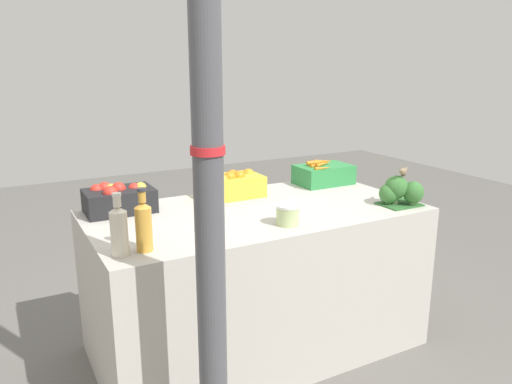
{
  "coord_description": "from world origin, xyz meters",
  "views": [
    {
      "loc": [
        -1.27,
        -2.33,
        1.64
      ],
      "look_at": [
        0.0,
        0.0,
        0.95
      ],
      "focal_mm": 35.0,
      "sensor_mm": 36.0,
      "label": 1
    }
  ],
  "objects_px": {
    "apple_crate": "(119,198)",
    "pickle_jar": "(288,215)",
    "carrot_crate": "(323,174)",
    "juice_bottle_cloudy": "(119,229)",
    "juice_bottle_amber": "(144,225)",
    "support_pole": "(208,152)",
    "sparrow_bird": "(403,172)",
    "broccoli_pile": "(400,191)",
    "orange_crate": "(231,184)"
  },
  "relations": [
    {
      "from": "apple_crate",
      "to": "juice_bottle_amber",
      "type": "relative_size",
      "value": 1.3
    },
    {
      "from": "orange_crate",
      "to": "broccoli_pile",
      "type": "bearing_deg",
      "value": -39.47
    },
    {
      "from": "carrot_crate",
      "to": "juice_bottle_cloudy",
      "type": "xyz_separation_m",
      "value": [
        -1.51,
        -0.63,
        0.05
      ]
    },
    {
      "from": "broccoli_pile",
      "to": "juice_bottle_cloudy",
      "type": "height_order",
      "value": "juice_bottle_cloudy"
    },
    {
      "from": "pickle_jar",
      "to": "support_pole",
      "type": "bearing_deg",
      "value": -142.75
    },
    {
      "from": "carrot_crate",
      "to": "apple_crate",
      "type": "bearing_deg",
      "value": 179.87
    },
    {
      "from": "support_pole",
      "to": "juice_bottle_cloudy",
      "type": "relative_size",
      "value": 9.85
    },
    {
      "from": "juice_bottle_amber",
      "to": "apple_crate",
      "type": "bearing_deg",
      "value": 86.07
    },
    {
      "from": "broccoli_pile",
      "to": "juice_bottle_cloudy",
      "type": "bearing_deg",
      "value": -179.85
    },
    {
      "from": "carrot_crate",
      "to": "broccoli_pile",
      "type": "height_order",
      "value": "broccoli_pile"
    },
    {
      "from": "juice_bottle_cloudy",
      "to": "sparrow_bird",
      "type": "distance_m",
      "value": 1.59
    },
    {
      "from": "support_pole",
      "to": "pickle_jar",
      "type": "xyz_separation_m",
      "value": [
        0.63,
        0.48,
        -0.44
      ]
    },
    {
      "from": "carrot_crate",
      "to": "sparrow_bird",
      "type": "relative_size",
      "value": 3.02
    },
    {
      "from": "support_pole",
      "to": "apple_crate",
      "type": "height_order",
      "value": "support_pole"
    },
    {
      "from": "orange_crate",
      "to": "sparrow_bird",
      "type": "relative_size",
      "value": 3.02
    },
    {
      "from": "apple_crate",
      "to": "juice_bottle_cloudy",
      "type": "height_order",
      "value": "juice_bottle_cloudy"
    },
    {
      "from": "carrot_crate",
      "to": "support_pole",
      "type": "bearing_deg",
      "value": -139.72
    },
    {
      "from": "juice_bottle_amber",
      "to": "pickle_jar",
      "type": "height_order",
      "value": "juice_bottle_amber"
    },
    {
      "from": "broccoli_pile",
      "to": "juice_bottle_amber",
      "type": "xyz_separation_m",
      "value": [
        -1.48,
        -0.0,
        0.04
      ]
    },
    {
      "from": "carrot_crate",
      "to": "juice_bottle_cloudy",
      "type": "bearing_deg",
      "value": -157.27
    },
    {
      "from": "broccoli_pile",
      "to": "support_pole",
      "type": "bearing_deg",
      "value": -161.1
    },
    {
      "from": "broccoli_pile",
      "to": "carrot_crate",
      "type": "bearing_deg",
      "value": 96.86
    },
    {
      "from": "apple_crate",
      "to": "juice_bottle_amber",
      "type": "xyz_separation_m",
      "value": [
        -0.04,
        -0.64,
        0.04
      ]
    },
    {
      "from": "carrot_crate",
      "to": "pickle_jar",
      "type": "xyz_separation_m",
      "value": [
        -0.67,
        -0.62,
        -0.01
      ]
    },
    {
      "from": "broccoli_pile",
      "to": "pickle_jar",
      "type": "xyz_separation_m",
      "value": [
        -0.75,
        0.01,
        -0.03
      ]
    },
    {
      "from": "support_pole",
      "to": "apple_crate",
      "type": "bearing_deg",
      "value": 93.43
    },
    {
      "from": "support_pole",
      "to": "broccoli_pile",
      "type": "distance_m",
      "value": 1.51
    },
    {
      "from": "broccoli_pile",
      "to": "juice_bottle_amber",
      "type": "relative_size",
      "value": 0.81
    },
    {
      "from": "support_pole",
      "to": "pickle_jar",
      "type": "distance_m",
      "value": 0.9
    },
    {
      "from": "apple_crate",
      "to": "broccoli_pile",
      "type": "xyz_separation_m",
      "value": [
        1.44,
        -0.63,
        0.01
      ]
    },
    {
      "from": "apple_crate",
      "to": "juice_bottle_cloudy",
      "type": "xyz_separation_m",
      "value": [
        -0.15,
        -0.64,
        0.04
      ]
    },
    {
      "from": "support_pole",
      "to": "broccoli_pile",
      "type": "bearing_deg",
      "value": 18.9
    },
    {
      "from": "carrot_crate",
      "to": "juice_bottle_amber",
      "type": "xyz_separation_m",
      "value": [
        -1.41,
        -0.63,
        0.05
      ]
    },
    {
      "from": "broccoli_pile",
      "to": "pickle_jar",
      "type": "height_order",
      "value": "broccoli_pile"
    },
    {
      "from": "apple_crate",
      "to": "pickle_jar",
      "type": "xyz_separation_m",
      "value": [
        0.69,
        -0.63,
        -0.02
      ]
    },
    {
      "from": "juice_bottle_cloudy",
      "to": "carrot_crate",
      "type": "bearing_deg",
      "value": 22.73
    },
    {
      "from": "apple_crate",
      "to": "pickle_jar",
      "type": "distance_m",
      "value": 0.93
    },
    {
      "from": "juice_bottle_cloudy",
      "to": "support_pole",
      "type": "bearing_deg",
      "value": -65.2
    },
    {
      "from": "carrot_crate",
      "to": "sparrow_bird",
      "type": "bearing_deg",
      "value": -82.86
    },
    {
      "from": "apple_crate",
      "to": "broccoli_pile",
      "type": "height_order",
      "value": "broccoli_pile"
    },
    {
      "from": "orange_crate",
      "to": "carrot_crate",
      "type": "bearing_deg",
      "value": 0.22
    },
    {
      "from": "apple_crate",
      "to": "broccoli_pile",
      "type": "bearing_deg",
      "value": -23.72
    },
    {
      "from": "juice_bottle_cloudy",
      "to": "juice_bottle_amber",
      "type": "relative_size",
      "value": 0.97
    },
    {
      "from": "sparrow_bird",
      "to": "juice_bottle_amber",
      "type": "bearing_deg",
      "value": -32.83
    },
    {
      "from": "support_pole",
      "to": "broccoli_pile",
      "type": "relative_size",
      "value": 11.87
    },
    {
      "from": "orange_crate",
      "to": "juice_bottle_amber",
      "type": "height_order",
      "value": "juice_bottle_amber"
    },
    {
      "from": "support_pole",
      "to": "sparrow_bird",
      "type": "relative_size",
      "value": 22.26
    },
    {
      "from": "orange_crate",
      "to": "juice_bottle_cloudy",
      "type": "xyz_separation_m",
      "value": [
        -0.83,
        -0.63,
        0.04
      ]
    },
    {
      "from": "juice_bottle_amber",
      "to": "pickle_jar",
      "type": "xyz_separation_m",
      "value": [
        0.74,
        0.01,
        -0.07
      ]
    },
    {
      "from": "carrot_crate",
      "to": "sparrow_bird",
      "type": "height_order",
      "value": "sparrow_bird"
    }
  ]
}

